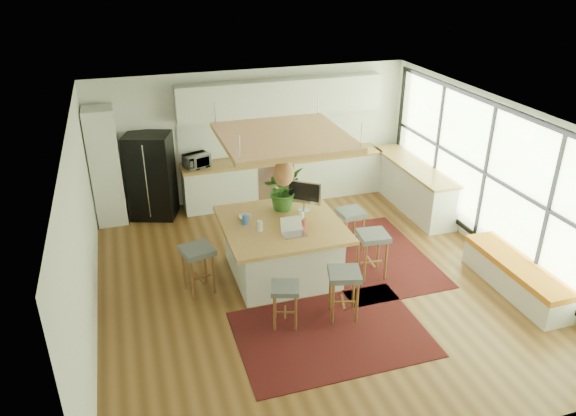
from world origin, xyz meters
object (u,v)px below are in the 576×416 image
object	(u,v)px
fridge	(151,172)
stool_right_front	(372,256)
stool_near_left	(285,303)
stool_right_back	(350,230)
microwave	(197,159)
island	(282,248)
laptop	(294,228)
monitor	(304,196)
stool_left_side	(199,271)
stool_near_right	(343,295)
island_plant	(282,193)

from	to	relation	value
fridge	stool_right_front	distance (m)	4.60
stool_near_left	stool_right_front	bearing A→B (deg)	25.43
stool_right_back	microwave	world-z (taller)	microwave
fridge	microwave	bearing A→B (deg)	18.84
fridge	microwave	distance (m)	0.92
fridge	stool_right_front	bearing A→B (deg)	-27.43
island	stool_right_back	bearing A→B (deg)	17.65
stool_right_back	laptop	xyz separation A→B (m)	(-1.32, -0.88, 0.70)
monitor	stool_near_left	bearing A→B (deg)	-79.61
stool_left_side	monitor	xyz separation A→B (m)	(1.84, 0.42, 0.83)
stool_near_left	laptop	world-z (taller)	laptop
stool_near_right	stool_right_back	distance (m)	2.01
fridge	stool_near_right	distance (m)	4.80
stool_right_front	monitor	bearing A→B (deg)	137.96
fridge	monitor	xyz separation A→B (m)	(2.27, -2.50, 0.26)
island	stool_right_back	distance (m)	1.46
fridge	stool_near_left	world-z (taller)	fridge
stool_near_right	stool_right_front	world-z (taller)	stool_right_front
stool_left_side	monitor	distance (m)	2.07
stool_near_right	stool_right_back	bearing A→B (deg)	63.95
stool_left_side	island_plant	distance (m)	1.85
island_plant	microwave	bearing A→B (deg)	114.66
stool_near_left	stool_right_back	distance (m)	2.46
stool_near_right	microwave	distance (m)	4.46
stool_near_left	stool_left_side	distance (m)	1.57
island_plant	stool_right_front	bearing A→B (deg)	-39.56
stool_near_right	monitor	size ratio (longest dim) A/B	1.33
island	stool_near_right	size ratio (longest dim) A/B	2.46
monitor	island_plant	bearing A→B (deg)	-173.98
stool_near_right	monitor	bearing A→B (deg)	90.99
microwave	stool_near_right	bearing A→B (deg)	-91.47
stool_near_right	microwave	xyz separation A→B (m)	(-1.40, 4.17, 0.73)
island	stool_right_front	size ratio (longest dim) A/B	2.41
stool_left_side	island_plant	size ratio (longest dim) A/B	1.12
laptop	fridge	bearing A→B (deg)	119.53
laptop	stool_right_back	bearing A→B (deg)	33.26
stool_near_left	monitor	bearing A→B (deg)	62.94
island_plant	monitor	bearing A→B (deg)	-31.43
monitor	stool_left_side	bearing A→B (deg)	-129.66
stool_near_right	microwave	world-z (taller)	microwave
island	microwave	size ratio (longest dim) A/B	3.83
stool_right_front	laptop	xyz separation A→B (m)	(-1.30, 0.05, 0.70)
stool_near_left	island_plant	size ratio (longest dim) A/B	0.94
stool_left_side	laptop	distance (m)	1.62
fridge	stool_near_right	world-z (taller)	fridge
stool_near_left	stool_near_right	world-z (taller)	stool_near_right
fridge	microwave	world-z (taller)	fridge
stool_near_left	laptop	xyz separation A→B (m)	(0.41, 0.87, 0.70)
laptop	stool_left_side	bearing A→B (deg)	166.95
microwave	monitor	bearing A→B (deg)	-81.26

